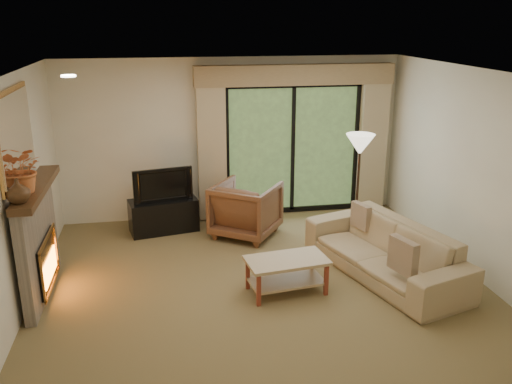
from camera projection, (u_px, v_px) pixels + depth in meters
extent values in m
plane|color=olive|center=(260.00, 282.00, 6.84)|extent=(5.50, 5.50, 0.00)
plane|color=white|center=(261.00, 72.00, 6.03)|extent=(5.50, 5.50, 0.00)
plane|color=#EEE2CA|center=(232.00, 139.00, 8.78)|extent=(5.00, 0.00, 5.00)
plane|color=#EEE2CA|center=(321.00, 280.00, 4.10)|extent=(5.00, 0.00, 5.00)
plane|color=#EEE2CA|center=(16.00, 197.00, 5.98)|extent=(0.00, 5.00, 5.00)
plane|color=#EEE2CA|center=(472.00, 172.00, 6.90)|extent=(0.00, 5.00, 5.00)
cube|color=tan|center=(212.00, 148.00, 8.60)|extent=(0.45, 0.18, 2.35)
cube|color=tan|center=(373.00, 141.00, 9.05)|extent=(0.45, 0.18, 2.35)
cube|color=#9D805A|center=(296.00, 75.00, 8.50)|extent=(3.20, 0.24, 0.32)
cube|color=black|center=(164.00, 215.00, 8.39)|extent=(1.09, 0.65, 0.51)
imported|color=black|center=(162.00, 184.00, 8.23)|extent=(0.91, 0.29, 0.52)
imported|color=brown|center=(246.00, 209.00, 8.19)|extent=(1.24, 1.25, 0.83)
imported|color=tan|center=(385.00, 250.00, 6.93)|extent=(1.57, 2.52, 0.69)
cube|color=brown|center=(403.00, 256.00, 6.21)|extent=(0.22, 0.42, 0.41)
cube|color=brown|center=(361.00, 216.00, 7.48)|extent=(0.19, 0.36, 0.35)
imported|color=#452C18|center=(18.00, 191.00, 5.53)|extent=(0.29, 0.29, 0.26)
imported|color=#D16E38|center=(23.00, 169.00, 5.81)|extent=(0.55, 0.50, 0.53)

